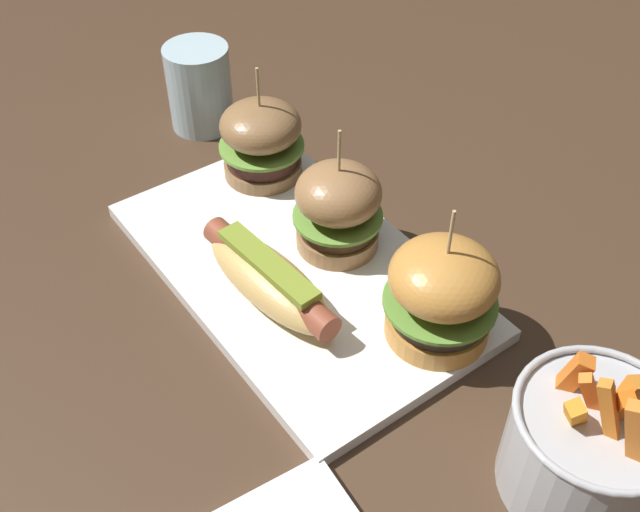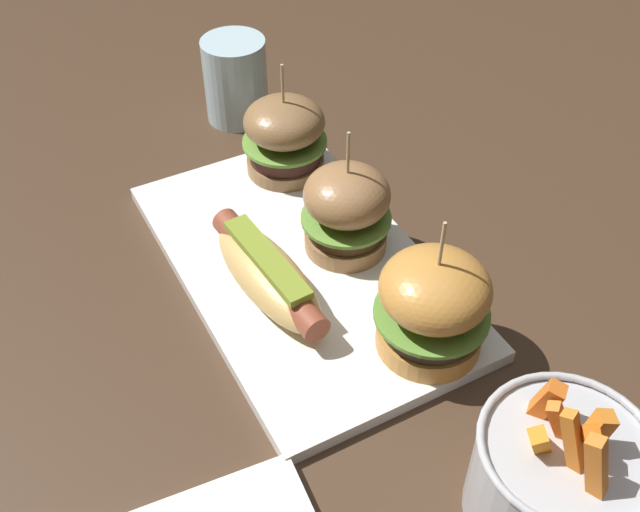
% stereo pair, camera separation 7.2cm
% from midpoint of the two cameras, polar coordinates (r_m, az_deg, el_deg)
% --- Properties ---
extents(ground_plane, '(3.00, 3.00, 0.00)m').
position_cam_midpoint_polar(ground_plane, '(0.78, 1.27, -1.27)').
color(ground_plane, '#422D1E').
extents(platter_main, '(0.39, 0.23, 0.01)m').
position_cam_midpoint_polar(platter_main, '(0.77, 1.28, -0.90)').
color(platter_main, white).
rests_on(platter_main, ground).
extents(hot_dog, '(0.18, 0.07, 0.05)m').
position_cam_midpoint_polar(hot_dog, '(0.72, -1.10, -1.45)').
color(hot_dog, tan).
rests_on(hot_dog, platter_main).
extents(slider_left, '(0.10, 0.10, 0.13)m').
position_cam_midpoint_polar(slider_left, '(0.86, -0.25, 8.85)').
color(slider_left, olive).
rests_on(slider_left, platter_main).
extents(slider_center, '(0.09, 0.09, 0.14)m').
position_cam_midpoint_polar(slider_center, '(0.76, 4.73, 3.31)').
color(slider_center, '#9B6E45').
rests_on(slider_center, platter_main).
extents(slider_right, '(0.10, 0.10, 0.14)m').
position_cam_midpoint_polar(slider_right, '(0.67, 11.46, -3.74)').
color(slider_right, '#CA883C').
rests_on(slider_right, platter_main).
extents(fries_bucket, '(0.13, 0.13, 0.13)m').
position_cam_midpoint_polar(fries_bucket, '(0.61, 20.63, -15.45)').
color(fries_bucket, '#B7BABF').
rests_on(fries_bucket, ground).
extents(water_glass, '(0.08, 0.08, 0.11)m').
position_cam_midpoint_polar(water_glass, '(0.98, -4.18, 12.89)').
color(water_glass, silver).
rests_on(water_glass, ground).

